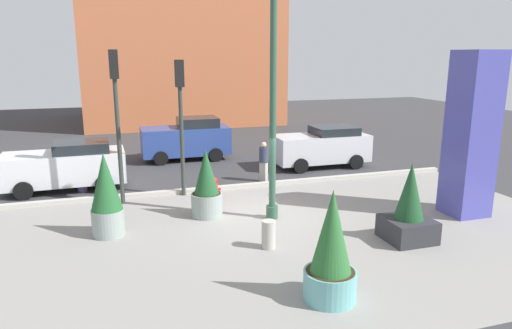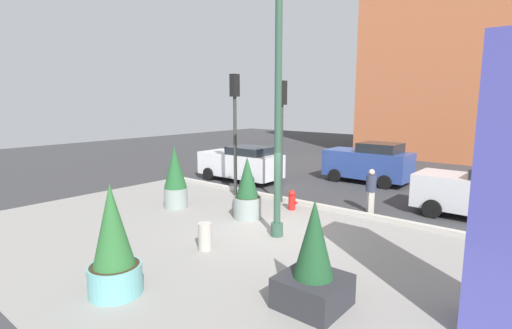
{
  "view_description": "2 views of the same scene",
  "coord_description": "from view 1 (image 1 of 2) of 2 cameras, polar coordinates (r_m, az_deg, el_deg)",
  "views": [
    {
      "loc": [
        -4.2,
        -12.97,
        4.89
      ],
      "look_at": [
        -0.21,
        -0.39,
        1.75
      ],
      "focal_mm": 32.57,
      "sensor_mm": 36.0,
      "label": 1
    },
    {
      "loc": [
        6.81,
        -9.05,
        3.95
      ],
      "look_at": [
        -0.32,
        -0.5,
        2.11
      ],
      "focal_mm": 26.89,
      "sensor_mm": 36.0,
      "label": 2
    }
  ],
  "objects": [
    {
      "name": "fire_hydrant",
      "position": [
        16.24,
        -5.16,
        -2.85
      ],
      "size": [
        0.36,
        0.26,
        0.75
      ],
      "color": "red",
      "rests_on": "ground_plane"
    },
    {
      "name": "pedestrian_crossing",
      "position": [
        18.16,
        0.96,
        0.59
      ],
      "size": [
        0.51,
        0.51,
        1.58
      ],
      "color": "#B2AD9E",
      "rests_on": "ground_plane"
    },
    {
      "name": "potted_plant_mid_plaza",
      "position": [
        13.05,
        18.26,
        -5.4
      ],
      "size": [
        1.22,
        1.22,
        2.15
      ],
      "color": "#2D2D33",
      "rests_on": "ground_plane"
    },
    {
      "name": "car_curb_west",
      "position": [
        20.82,
        8.1,
        2.21
      ],
      "size": [
        4.21,
        2.04,
        1.78
      ],
      "color": "silver",
      "rests_on": "ground_plane"
    },
    {
      "name": "car_intersection",
      "position": [
        18.46,
        -22.22,
        -0.13
      ],
      "size": [
        4.31,
        2.08,
        1.77
      ],
      "color": "silver",
      "rests_on": "ground_plane"
    },
    {
      "name": "lamp_post",
      "position": [
        13.53,
        2.1,
        7.21
      ],
      "size": [
        0.44,
        0.44,
        7.05
      ],
      "color": "#335642",
      "rests_on": "ground_plane"
    },
    {
      "name": "concrete_bollard",
      "position": [
        12.07,
        1.56,
        -8.6
      ],
      "size": [
        0.36,
        0.36,
        0.75
      ],
      "primitive_type": "cylinder",
      "color": "#B2ADA3",
      "rests_on": "ground_plane"
    },
    {
      "name": "potted_plant_curbside",
      "position": [
        9.56,
        9.2,
        -10.64
      ],
      "size": [
        1.09,
        1.09,
        2.35
      ],
      "color": "#6BB2B2",
      "rests_on": "ground_plane"
    },
    {
      "name": "curb_strip",
      "position": [
        17.31,
        -2.83,
        -2.78
      ],
      "size": [
        18.0,
        0.24,
        0.16
      ],
      "primitive_type": "cube",
      "color": "#B7B2A8",
      "rests_on": "ground_plane"
    },
    {
      "name": "traffic_light_far_side",
      "position": [
        16.14,
        -9.26,
        7.06
      ],
      "size": [
        0.28,
        0.42,
        4.72
      ],
      "color": "#333833",
      "rests_on": "ground_plane"
    },
    {
      "name": "car_far_lane",
      "position": [
        22.29,
        -8.5,
        3.15
      ],
      "size": [
        4.09,
        2.02,
        1.99
      ],
      "color": "#2D4793",
      "rests_on": "ground_plane"
    },
    {
      "name": "pedestrian_by_curb",
      "position": [
        17.89,
        -20.77,
        -0.14
      ],
      "size": [
        0.51,
        0.51,
        1.75
      ],
      "color": "slate",
      "rests_on": "ground_plane"
    },
    {
      "name": "art_pillar_blue",
      "position": [
        15.5,
        24.92,
        3.3
      ],
      "size": [
        1.15,
        1.15,
        5.03
      ],
      "primitive_type": "cube",
      "color": "#4C4CAD",
      "rests_on": "ground_plane"
    },
    {
      "name": "ground_plane",
      "position": [
        18.16,
        -3.54,
        -2.28
      ],
      "size": [
        60.0,
        60.0,
        0.0
      ],
      "primitive_type": "plane",
      "color": "#38383A"
    },
    {
      "name": "potted_plant_by_pillar",
      "position": [
        14.29,
        -6.11,
        -2.74
      ],
      "size": [
        0.95,
        0.95,
        2.13
      ],
      "color": "gray",
      "rests_on": "ground_plane"
    },
    {
      "name": "plaza_pavement",
      "position": [
        12.73,
        3.15,
        -9.25
      ],
      "size": [
        18.0,
        10.0,
        0.02
      ],
      "primitive_type": "cube",
      "color": "gray",
      "rests_on": "ground_plane"
    },
    {
      "name": "traffic_light_corner",
      "position": [
        15.6,
        -16.79,
        7.21
      ],
      "size": [
        0.28,
        0.42,
        5.04
      ],
      "color": "#333833",
      "rests_on": "ground_plane"
    },
    {
      "name": "potted_plant_near_left",
      "position": [
        13.28,
        -17.92,
        -3.7
      ],
      "size": [
        0.88,
        0.88,
        2.34
      ],
      "color": "gray",
      "rests_on": "ground_plane"
    }
  ]
}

